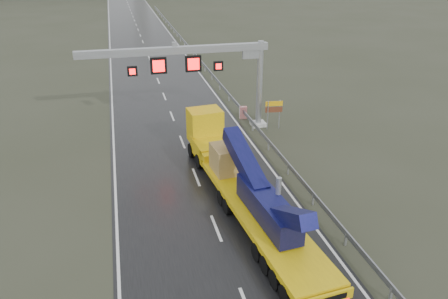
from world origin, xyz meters
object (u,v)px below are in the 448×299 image
object	(u,v)px
sign_gantry	(202,64)
exit_sign_pair	(274,109)
striped_barrier	(243,112)
heavy_haul_truck	(236,171)

from	to	relation	value
sign_gantry	exit_sign_pair	world-z (taller)	sign_gantry
striped_barrier	heavy_haul_truck	bearing A→B (deg)	-99.06
sign_gantry	exit_sign_pair	size ratio (longest dim) A/B	6.02
sign_gantry	heavy_haul_truck	distance (m)	11.47
heavy_haul_truck	sign_gantry	bearing A→B (deg)	83.81
heavy_haul_truck	striped_barrier	size ratio (longest dim) A/B	16.33
sign_gantry	heavy_haul_truck	xyz separation A→B (m)	(-0.14, -10.75, -4.00)
heavy_haul_truck	exit_sign_pair	bearing A→B (deg)	53.27
exit_sign_pair	striped_barrier	xyz separation A→B (m)	(-1.76, 3.00, -1.19)
sign_gantry	exit_sign_pair	distance (m)	7.04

